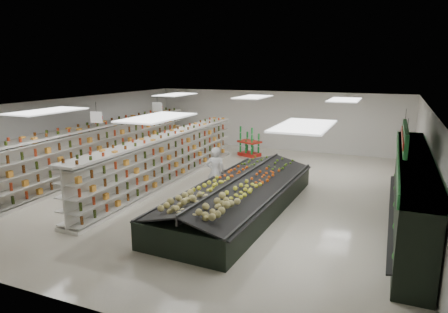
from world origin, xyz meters
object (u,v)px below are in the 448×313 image
at_px(gondola_center, 167,160).
at_px(produce_island, 240,195).
at_px(gondola_left, 107,149).
at_px(soda_endcap, 249,143).
at_px(shopper_main, 216,172).
at_px(shopper_background, 179,140).

xyz_separation_m(gondola_center, produce_island, (3.80, -1.94, -0.37)).
relative_size(gondola_left, soda_endcap, 8.82).
height_order(gondola_left, shopper_main, gondola_left).
bearing_deg(produce_island, gondola_left, 161.54).
relative_size(soda_endcap, shopper_background, 0.89).
xyz_separation_m(gondola_left, produce_island, (7.11, -2.38, -0.46)).
distance_m(produce_island, soda_endcap, 8.03).
height_order(gondola_center, soda_endcap, gondola_center).
xyz_separation_m(gondola_left, gondola_center, (3.31, -0.44, -0.09)).
distance_m(shopper_main, shopper_background, 7.22).
bearing_deg(soda_endcap, gondola_center, -104.07).
bearing_deg(gondola_center, shopper_main, -22.54).
bearing_deg(produce_island, shopper_background, 131.85).
bearing_deg(gondola_left, soda_endcap, 46.73).
bearing_deg(gondola_left, produce_island, -19.83).
distance_m(gondola_left, soda_endcap, 7.12).
bearing_deg(shopper_main, shopper_background, -72.49).
height_order(gondola_left, soda_endcap, gondola_left).
distance_m(gondola_center, shopper_main, 2.76).
height_order(gondola_left, produce_island, gondola_left).
height_order(soda_endcap, shopper_background, shopper_background).
height_order(produce_island, shopper_main, shopper_main).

